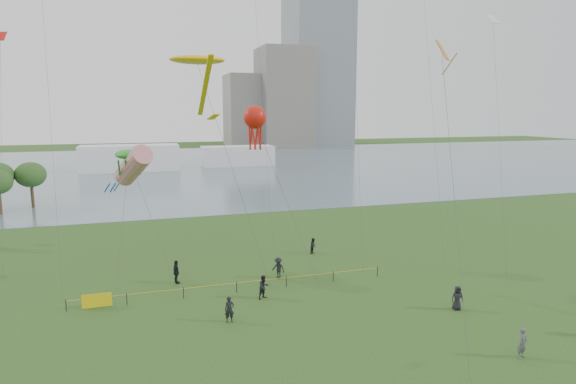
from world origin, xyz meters
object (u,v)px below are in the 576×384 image
object	(u,v)px
kite_octopus	(255,118)
kite_stingray	(198,61)
fence	(154,294)
kite_flyer	(523,343)

from	to	relation	value
kite_octopus	kite_stingray	bearing A→B (deg)	-174.99
fence	kite_flyer	xyz separation A→B (m)	(19.49, -14.60, 0.34)
kite_flyer	kite_stingray	xyz separation A→B (m)	(-15.09, 20.55, 16.86)
fence	kite_stingray	xyz separation A→B (m)	(4.40, 5.95, 17.20)
fence	kite_octopus	world-z (taller)	kite_octopus
fence	kite_octopus	bearing A→B (deg)	39.01
kite_flyer	kite_stingray	bearing A→B (deg)	107.25
kite_stingray	kite_octopus	bearing A→B (deg)	1.19
kite_stingray	kite_octopus	size ratio (longest dim) A/B	1.28
kite_stingray	fence	bearing A→B (deg)	-144.51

